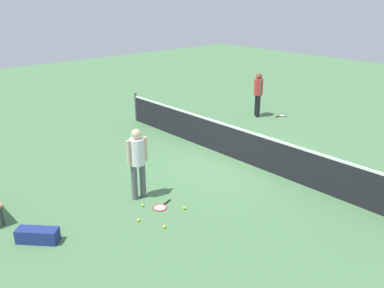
{
  "coord_description": "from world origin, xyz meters",
  "views": [
    {
      "loc": [
        7.3,
        -8.19,
        4.54
      ],
      "look_at": [
        0.06,
        -1.72,
        0.9
      ],
      "focal_mm": 37.93,
      "sensor_mm": 36.0,
      "label": 1
    }
  ],
  "objects": [
    {
      "name": "ground_plane",
      "position": [
        0.0,
        0.0,
        0.0
      ],
      "size": [
        40.0,
        40.0,
        0.0
      ],
      "primitive_type": "plane",
      "color": "#4C7A4C"
    },
    {
      "name": "tennis_ball_by_net",
      "position": [
        0.53,
        -3.64,
        0.03
      ],
      "size": [
        0.07,
        0.07,
        0.07
      ],
      "primitive_type": "sphere",
      "color": "#C6E033",
      "rests_on": "ground_plane"
    },
    {
      "name": "tennis_ball_stray_left",
      "position": [
        1.26,
        -3.02,
        0.03
      ],
      "size": [
        0.07,
        0.07,
        0.07
      ],
      "primitive_type": "sphere",
      "color": "#C6E033",
      "rests_on": "ground_plane"
    },
    {
      "name": "player_near_side",
      "position": [
        0.12,
        -3.44,
        1.01
      ],
      "size": [
        0.38,
        0.53,
        1.7
      ],
      "color": "#595960",
      "rests_on": "ground_plane"
    },
    {
      "name": "court_net",
      "position": [
        0.0,
        0.0,
        0.5
      ],
      "size": [
        10.09,
        0.09,
        1.07
      ],
      "color": "#4C4C51",
      "rests_on": "ground_plane"
    },
    {
      "name": "tennis_ball_midcourt",
      "position": [
        1.0,
        -4.07,
        0.03
      ],
      "size": [
        0.07,
        0.07,
        0.07
      ],
      "primitive_type": "sphere",
      "color": "#C6E033",
      "rests_on": "ground_plane"
    },
    {
      "name": "tennis_racket_far_player",
      "position": [
        -1.73,
        4.61,
        0.01
      ],
      "size": [
        0.33,
        0.59,
        0.03
      ],
      "color": "black",
      "rests_on": "ground_plane"
    },
    {
      "name": "tennis_ball_near_player",
      "position": [
        1.56,
        -3.83,
        0.03
      ],
      "size": [
        0.07,
        0.07,
        0.07
      ],
      "primitive_type": "sphere",
      "color": "#C6E033",
      "rests_on": "ground_plane"
    },
    {
      "name": "tennis_racket_near_player",
      "position": [
        0.84,
        -3.37,
        0.01
      ],
      "size": [
        0.4,
        0.61,
        0.03
      ],
      "color": "red",
      "rests_on": "ground_plane"
    },
    {
      "name": "equipment_bag",
      "position": [
        0.29,
        -5.97,
        0.14
      ],
      "size": [
        0.77,
        0.75,
        0.28
      ],
      "color": "navy",
      "rests_on": "ground_plane"
    },
    {
      "name": "player_far_side",
      "position": [
        -2.36,
        3.84,
        1.01
      ],
      "size": [
        0.49,
        0.47,
        1.7
      ],
      "color": "black",
      "rests_on": "ground_plane"
    }
  ]
}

